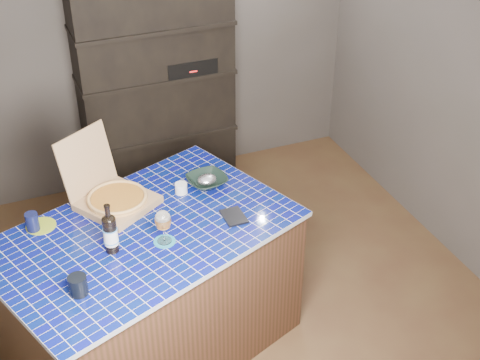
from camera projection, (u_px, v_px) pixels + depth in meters
name	position (u px, v px, depth m)	size (l,w,h in m)	color
room	(225.00, 141.00, 3.94)	(3.50, 3.50, 3.50)	brown
shelving_unit	(157.00, 90.00, 5.31)	(1.20, 0.41, 1.80)	black
kitchen_island	(149.00, 292.00, 4.00)	(1.94, 1.59, 0.92)	#4E2C1E
pizza_box	(114.00, 196.00, 3.94)	(0.57, 0.60, 0.42)	#A77E56
mead_bottle	(110.00, 233.00, 3.54)	(0.08, 0.08, 0.30)	black
teal_trivet	(165.00, 242.00, 3.67)	(0.12, 0.12, 0.01)	#1B738D
wine_glass	(163.00, 221.00, 3.59)	(0.09, 0.09, 0.20)	white
tumbler	(78.00, 285.00, 3.30)	(0.09, 0.09, 0.11)	black
dvd_case	(234.00, 216.00, 3.86)	(0.12, 0.17, 0.01)	black
bowl	(207.00, 181.00, 4.13)	(0.24, 0.24, 0.06)	black
foil_contents	(207.00, 179.00, 4.12)	(0.12, 0.10, 0.06)	silver
white_jar	(181.00, 188.00, 4.06)	(0.08, 0.08, 0.06)	silver
navy_cup	(32.00, 222.00, 3.73)	(0.07, 0.07, 0.11)	#0E1234
green_trivet	(41.00, 226.00, 3.79)	(0.17, 0.17, 0.01)	olive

